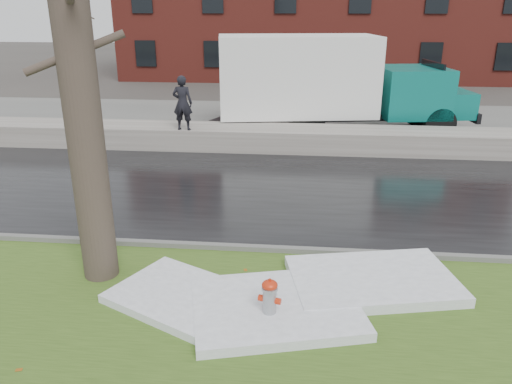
# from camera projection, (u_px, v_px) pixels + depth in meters

# --- Properties ---
(ground) EXTENTS (120.00, 120.00, 0.00)m
(ground) POSITION_uv_depth(u_px,v_px,m) (234.00, 277.00, 9.06)
(ground) COLOR #47423D
(ground) RESTS_ON ground
(verge) EXTENTS (60.00, 4.50, 0.04)m
(verge) POSITION_uv_depth(u_px,v_px,m) (223.00, 316.00, 7.89)
(verge) COLOR #334F1A
(verge) RESTS_ON ground
(road) EXTENTS (60.00, 7.00, 0.03)m
(road) POSITION_uv_depth(u_px,v_px,m) (258.00, 191.00, 13.25)
(road) COLOR black
(road) RESTS_ON ground
(parking_lot) EXTENTS (60.00, 9.00, 0.03)m
(parking_lot) POSITION_uv_depth(u_px,v_px,m) (277.00, 122.00, 21.17)
(parking_lot) COLOR slate
(parking_lot) RESTS_ON ground
(curb) EXTENTS (60.00, 0.15, 0.14)m
(curb) POSITION_uv_depth(u_px,v_px,m) (241.00, 248.00, 9.97)
(curb) COLOR slate
(curb) RESTS_ON ground
(snowbank) EXTENTS (60.00, 1.60, 0.75)m
(snowbank) POSITION_uv_depth(u_px,v_px,m) (269.00, 138.00, 17.04)
(snowbank) COLOR #A29C94
(snowbank) RESTS_ON ground
(brick_building) EXTENTS (26.00, 12.00, 10.00)m
(brick_building) POSITION_uv_depth(u_px,v_px,m) (321.00, 0.00, 35.09)
(brick_building) COLOR maroon
(brick_building) RESTS_ON ground
(bg_tree_left) EXTENTS (1.40, 1.62, 6.50)m
(bg_tree_left) POSITION_uv_depth(u_px,v_px,m) (84.00, 29.00, 29.51)
(bg_tree_left) COLOR brown
(bg_tree_left) RESTS_ON ground
(bg_tree_center) EXTENTS (1.40, 1.62, 6.50)m
(bg_tree_center) POSITION_uv_depth(u_px,v_px,m) (198.00, 27.00, 32.68)
(bg_tree_center) COLOR brown
(bg_tree_center) RESTS_ON ground
(fire_hydrant) EXTENTS (0.37, 0.34, 0.74)m
(fire_hydrant) POSITION_uv_depth(u_px,v_px,m) (270.00, 299.00, 7.59)
(fire_hydrant) COLOR #989B9F
(fire_hydrant) RESTS_ON verge
(tree) EXTENTS (1.49, 1.71, 7.58)m
(tree) POSITION_uv_depth(u_px,v_px,m) (76.00, 58.00, 7.75)
(tree) COLOR brown
(tree) RESTS_ON verge
(box_truck) EXTENTS (11.04, 3.95, 3.64)m
(box_truck) POSITION_uv_depth(u_px,v_px,m) (328.00, 83.00, 18.56)
(box_truck) COLOR black
(box_truck) RESTS_ON ground
(worker) EXTENTS (0.66, 0.45, 1.79)m
(worker) POSITION_uv_depth(u_px,v_px,m) (183.00, 103.00, 16.29)
(worker) COLOR black
(worker) RESTS_ON snowbank
(snow_patch_near) EXTENTS (3.01, 2.58, 0.16)m
(snow_patch_near) POSITION_uv_depth(u_px,v_px,m) (276.00, 307.00, 7.93)
(snow_patch_near) COLOR white
(snow_patch_near) RESTS_ON verge
(snow_patch_far) EXTENTS (2.69, 2.43, 0.14)m
(snow_patch_far) POSITION_uv_depth(u_px,v_px,m) (182.00, 296.00, 8.25)
(snow_patch_far) COLOR white
(snow_patch_far) RESTS_ON verge
(snow_patch_side) EXTENTS (3.11, 2.35, 0.18)m
(snow_patch_side) POSITION_uv_depth(u_px,v_px,m) (372.00, 280.00, 8.69)
(snow_patch_side) COLOR white
(snow_patch_side) RESTS_ON verge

